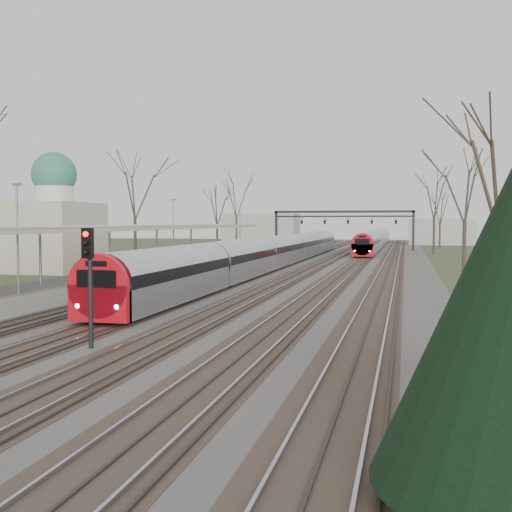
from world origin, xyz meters
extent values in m
cube|color=#474442|center=(0.00, 55.00, 0.05)|extent=(24.00, 160.00, 0.10)
cube|color=#4C3828|center=(-6.00, 55.00, 0.09)|extent=(2.60, 160.00, 0.06)
cube|color=gray|center=(-6.72, 55.00, 0.16)|extent=(0.07, 160.00, 0.12)
cube|color=gray|center=(-5.28, 55.00, 0.16)|extent=(0.07, 160.00, 0.12)
cube|color=#4C3828|center=(-2.50, 55.00, 0.09)|extent=(2.60, 160.00, 0.06)
cube|color=gray|center=(-3.22, 55.00, 0.16)|extent=(0.07, 160.00, 0.12)
cube|color=gray|center=(-1.78, 55.00, 0.16)|extent=(0.07, 160.00, 0.12)
cube|color=#4C3828|center=(1.00, 55.00, 0.09)|extent=(2.60, 160.00, 0.06)
cube|color=gray|center=(0.28, 55.00, 0.16)|extent=(0.07, 160.00, 0.12)
cube|color=gray|center=(1.72, 55.00, 0.16)|extent=(0.07, 160.00, 0.12)
cube|color=#4C3828|center=(4.50, 55.00, 0.09)|extent=(2.60, 160.00, 0.06)
cube|color=gray|center=(3.78, 55.00, 0.16)|extent=(0.07, 160.00, 0.12)
cube|color=gray|center=(5.22, 55.00, 0.16)|extent=(0.07, 160.00, 0.12)
cube|color=#4C3828|center=(8.00, 55.00, 0.09)|extent=(2.60, 160.00, 0.06)
cube|color=gray|center=(7.28, 55.00, 0.16)|extent=(0.07, 160.00, 0.12)
cube|color=gray|center=(8.72, 55.00, 0.16)|extent=(0.07, 160.00, 0.12)
cube|color=#9E9B93|center=(-9.05, 37.50, 0.50)|extent=(3.50, 69.00, 1.00)
cylinder|color=slate|center=(-9.05, 18.00, 2.50)|extent=(0.14, 0.14, 3.00)
cylinder|color=slate|center=(-9.05, 26.00, 2.50)|extent=(0.14, 0.14, 3.00)
cylinder|color=slate|center=(-9.05, 34.00, 2.50)|extent=(0.14, 0.14, 3.00)
cylinder|color=slate|center=(-9.05, 42.00, 2.50)|extent=(0.14, 0.14, 3.00)
cylinder|color=slate|center=(-9.05, 50.00, 2.50)|extent=(0.14, 0.14, 3.00)
cube|color=silver|center=(-9.05, 33.00, 4.05)|extent=(4.10, 50.00, 0.12)
cube|color=beige|center=(-9.05, 33.00, 3.88)|extent=(4.10, 50.00, 0.25)
cube|color=beige|center=(-22.00, 38.00, 3.00)|extent=(10.00, 8.00, 6.00)
cylinder|color=silver|center=(-20.00, 38.00, 7.20)|extent=(3.20, 3.20, 2.50)
sphere|color=#2B6C57|center=(-20.00, 38.00, 8.40)|extent=(3.80, 3.80, 3.80)
cube|color=black|center=(-10.00, 85.00, 3.00)|extent=(0.35, 0.35, 6.00)
cube|color=black|center=(10.50, 85.00, 3.00)|extent=(0.35, 0.35, 6.00)
cube|color=black|center=(0.25, 85.00, 5.90)|extent=(21.00, 0.35, 0.35)
cube|color=black|center=(0.25, 85.00, 5.20)|extent=(21.00, 0.25, 0.25)
cube|color=black|center=(-6.00, 84.80, 4.50)|extent=(0.32, 0.22, 0.85)
sphere|color=#0CFF19|center=(-6.00, 84.66, 4.75)|extent=(0.16, 0.16, 0.16)
cube|color=black|center=(-2.50, 84.80, 4.50)|extent=(0.32, 0.22, 0.85)
sphere|color=#0CFF19|center=(-2.50, 84.66, 4.75)|extent=(0.16, 0.16, 0.16)
cube|color=black|center=(1.00, 84.80, 4.50)|extent=(0.32, 0.22, 0.85)
sphere|color=#0CFF19|center=(1.00, 84.66, 4.75)|extent=(0.16, 0.16, 0.16)
cube|color=black|center=(4.50, 84.80, 4.50)|extent=(0.32, 0.22, 0.85)
sphere|color=#0CFF19|center=(4.50, 84.66, 4.75)|extent=(0.16, 0.16, 0.16)
cube|color=black|center=(8.00, 84.80, 4.50)|extent=(0.32, 0.22, 0.85)
sphere|color=#0CFF19|center=(8.00, 84.66, 4.75)|extent=(0.16, 0.16, 0.16)
cylinder|color=#2D231C|center=(-17.00, 48.00, 2.48)|extent=(0.30, 0.30, 4.95)
cylinder|color=#2D231C|center=(13.00, 15.00, 2.02)|extent=(0.30, 0.30, 4.05)
cylinder|color=#2D231C|center=(14.00, 42.00, 2.25)|extent=(0.30, 0.30, 4.50)
cube|color=#B2B4BC|center=(-2.50, 49.05, 1.10)|extent=(2.55, 75.00, 1.60)
cylinder|color=#B2B4BC|center=(-2.50, 49.05, 1.75)|extent=(2.60, 74.70, 2.60)
cube|color=black|center=(-2.50, 49.05, 1.85)|extent=(2.62, 74.40, 0.55)
cube|color=red|center=(-2.50, 11.65, 1.05)|extent=(2.55, 0.50, 1.50)
cylinder|color=red|center=(-2.50, 11.70, 1.75)|extent=(2.60, 0.60, 2.60)
cube|color=black|center=(-2.50, 11.43, 2.05)|extent=(1.70, 0.12, 0.70)
sphere|color=white|center=(-3.35, 11.45, 0.95)|extent=(0.22, 0.22, 0.22)
sphere|color=white|center=(-1.65, 11.45, 0.95)|extent=(0.22, 0.22, 0.22)
cube|color=black|center=(-2.50, 49.05, 0.17)|extent=(1.80, 74.00, 0.35)
cube|color=#B2B4BC|center=(4.50, 101.14, 1.10)|extent=(2.55, 75.00, 1.60)
cylinder|color=#B2B4BC|center=(4.50, 101.14, 1.75)|extent=(2.60, 74.70, 2.60)
cube|color=black|center=(4.50, 101.14, 1.85)|extent=(2.62, 74.40, 0.55)
cube|color=red|center=(4.50, 63.74, 1.05)|extent=(2.55, 0.50, 1.50)
cylinder|color=red|center=(4.50, 63.79, 1.75)|extent=(2.60, 0.60, 2.60)
cube|color=black|center=(4.50, 63.52, 2.05)|extent=(1.70, 0.12, 0.70)
sphere|color=white|center=(3.65, 63.54, 0.95)|extent=(0.22, 0.22, 0.22)
sphere|color=white|center=(5.35, 63.54, 0.95)|extent=(0.22, 0.22, 0.22)
cube|color=black|center=(4.50, 101.14, 0.17)|extent=(1.80, 74.00, 0.35)
cylinder|color=black|center=(-0.75, 7.57, 2.00)|extent=(0.16, 0.16, 4.00)
cube|color=black|center=(-0.75, 7.42, 3.60)|extent=(0.35, 0.22, 1.00)
sphere|color=#FF0C05|center=(-0.75, 7.29, 3.90)|extent=(0.18, 0.18, 0.18)
camera|label=1|loc=(9.41, -11.77, 4.28)|focal=45.00mm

